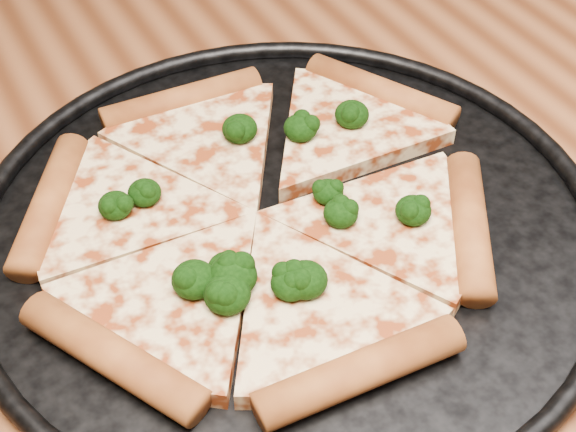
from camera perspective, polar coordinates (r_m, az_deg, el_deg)
name	(u,v)px	position (r m, az deg, el deg)	size (l,w,h in m)	color
dining_table	(320,316)	(0.62, 2.15, -6.70)	(1.20, 0.90, 0.75)	brown
pizza_pan	(288,225)	(0.54, 0.00, -0.62)	(0.40, 0.40, 0.02)	black
pizza	(261,211)	(0.54, -1.84, 0.36)	(0.33, 0.29, 0.02)	#FCD69A
broccoli_florets	(264,221)	(0.52, -1.60, -0.35)	(0.20, 0.17, 0.02)	black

